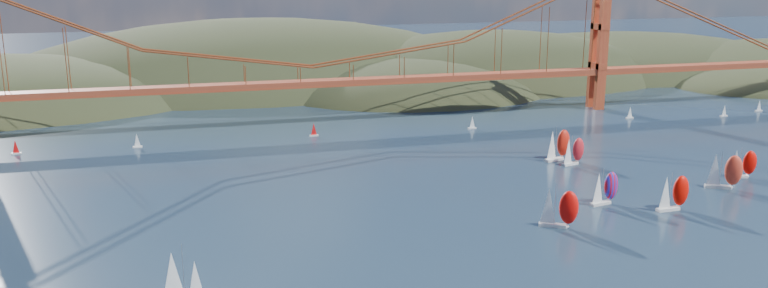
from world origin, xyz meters
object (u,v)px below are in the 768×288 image
at_px(racer_2, 724,170).
at_px(racer_1, 673,192).
at_px(racer_rwb, 604,187).
at_px(racer_5, 557,144).
at_px(sloop_navy, 180,282).
at_px(racer_3, 573,151).
at_px(racer_0, 558,207).
at_px(racer_4, 742,163).

bearing_deg(racer_2, racer_1, -126.24).
bearing_deg(racer_rwb, racer_5, 66.04).
relative_size(sloop_navy, racer_rwb, 1.32).
bearing_deg(racer_5, racer_3, -86.17).
distance_m(racer_5, racer_rwb, 43.24).
relative_size(racer_1, racer_5, 0.92).
xyz_separation_m(racer_0, racer_1, (33.42, 3.50, -0.15)).
xyz_separation_m(racer_0, racer_5, (28.66, 54.42, 0.25)).
relative_size(sloop_navy, racer_2, 1.17).
xyz_separation_m(sloop_navy, racer_3, (116.15, 69.83, -1.18)).
distance_m(sloop_navy, racer_3, 135.53).
xyz_separation_m(racer_2, racer_3, (-27.41, 32.67, -0.72)).
height_order(racer_4, racer_rwb, racer_rwb).
bearing_deg(sloop_navy, racer_0, 7.61).
relative_size(racer_2, racer_rwb, 1.13).
bearing_deg(racer_rwb, racer_3, 60.93).
xyz_separation_m(sloop_navy, racer_4, (155.96, 44.55, -1.29)).
xyz_separation_m(sloop_navy, racer_2, (143.56, 37.16, -0.46)).
relative_size(sloop_navy, racer_4, 1.39).
xyz_separation_m(racer_0, racer_rwb, (19.53, 12.16, -0.37)).
relative_size(racer_2, racer_3, 1.16).
height_order(racer_3, racer_5, racer_5).
bearing_deg(racer_0, racer_5, 91.77).
height_order(racer_0, racer_4, racer_0).
bearing_deg(racer_0, racer_3, 87.10).
bearing_deg(racer_1, racer_5, 92.25).
xyz_separation_m(racer_1, racer_4, (37.27, 19.79, -0.45)).
bearing_deg(racer_3, racer_2, -66.04).
xyz_separation_m(racer_3, racer_rwb, (-11.35, -36.41, 0.12)).
bearing_deg(racer_rwb, racer_1, -43.72).
height_order(racer_3, racer_rwb, racer_rwb).
bearing_deg(racer_0, racer_4, 47.78).
height_order(racer_1, racer_2, racer_2).
bearing_deg(racer_1, racer_2, 23.43).
distance_m(racer_3, racer_4, 47.16).
bearing_deg(sloop_navy, racer_rwb, 11.30).
distance_m(racer_1, racer_4, 42.20).
bearing_deg(racer_4, racer_0, -147.69).
relative_size(racer_2, racer_4, 1.19).
bearing_deg(racer_1, racer_rwb, 144.96).
bearing_deg(racer_3, racer_4, -48.46).
height_order(racer_5, racer_rwb, racer_5).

